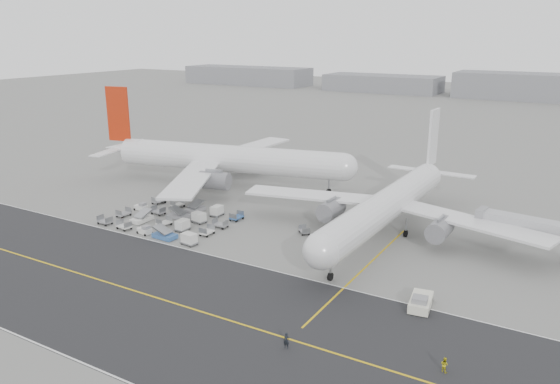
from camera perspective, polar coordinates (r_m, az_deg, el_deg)
The scene contains 11 objects.
ground at distance 96.09m, azimuth -9.41°, elevation -5.36°, with size 700.00×700.00×0.00m, color gray.
taxiway at distance 80.92m, azimuth -14.81°, elevation -10.00°, with size 220.00×59.00×0.03m.
horizon_buildings at distance 331.23m, azimuth 25.56°, elevation 8.65°, with size 520.00×28.00×28.00m, color gray, non-canonical shape.
airliner_a at distance 130.54m, azimuth -5.97°, elevation 3.54°, with size 64.36×63.01×22.48m.
airliner_b at distance 99.46m, azimuth 11.29°, elevation -1.22°, with size 56.79×57.47×19.81m.
pushback_tug at distance 76.01m, azimuth 14.48°, elevation -11.06°, with size 3.39×7.35×2.07m.
jet_bridge at distance 97.06m, azimuth 24.76°, elevation -3.58°, with size 17.72×5.32×6.62m.
gse_cluster at distance 107.55m, azimuth -11.26°, elevation -3.08°, with size 28.75×22.74×2.15m, color gray, non-canonical shape.
stray_dolly at distance 99.55m, azimuth 2.54°, elevation -4.37°, with size 1.46×2.37×1.46m, color silver, non-canonical shape.
ground_crew_a at distance 65.22m, azimuth 0.68°, elevation -15.27°, with size 0.71×0.47×1.95m, color black.
ground_crew_b at distance 63.94m, azimuth 16.80°, elevation -16.88°, with size 0.84×0.65×1.72m, color gold.
Camera 1 is at (57.89, -68.18, 35.13)m, focal length 35.00 mm.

